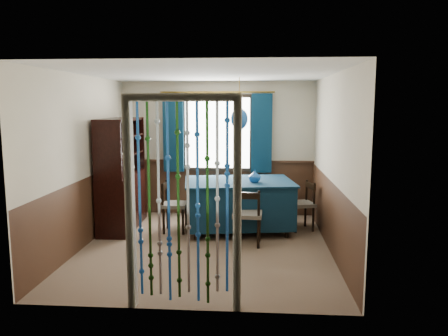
# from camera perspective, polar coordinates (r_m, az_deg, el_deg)

# --- Properties ---
(floor) EXTENTS (4.00, 4.00, 0.00)m
(floor) POSITION_cam_1_polar(r_m,az_deg,el_deg) (6.52, -2.37, -10.24)
(floor) COLOR brown
(floor) RESTS_ON ground
(ceiling) EXTENTS (4.00, 4.00, 0.00)m
(ceiling) POSITION_cam_1_polar(r_m,az_deg,el_deg) (6.20, -2.51, 12.23)
(ceiling) COLOR silver
(ceiling) RESTS_ON ground
(wall_back) EXTENTS (3.60, 0.00, 3.60)m
(wall_back) POSITION_cam_1_polar(r_m,az_deg,el_deg) (8.22, -0.83, 2.53)
(wall_back) COLOR beige
(wall_back) RESTS_ON ground
(wall_front) EXTENTS (3.60, 0.00, 3.60)m
(wall_front) POSITION_cam_1_polar(r_m,az_deg,el_deg) (4.29, -5.52, -2.79)
(wall_front) COLOR beige
(wall_front) RESTS_ON ground
(wall_left) EXTENTS (0.00, 4.00, 4.00)m
(wall_left) POSITION_cam_1_polar(r_m,az_deg,el_deg) (6.69, -17.94, 0.82)
(wall_left) COLOR beige
(wall_left) RESTS_ON ground
(wall_right) EXTENTS (0.00, 4.00, 4.00)m
(wall_right) POSITION_cam_1_polar(r_m,az_deg,el_deg) (6.29, 14.07, 0.53)
(wall_right) COLOR beige
(wall_right) RESTS_ON ground
(wainscot_back) EXTENTS (3.60, 0.00, 3.60)m
(wainscot_back) POSITION_cam_1_polar(r_m,az_deg,el_deg) (8.31, -0.83, -2.63)
(wainscot_back) COLOR #402618
(wainscot_back) RESTS_ON ground
(wainscot_front) EXTENTS (3.60, 0.00, 3.60)m
(wainscot_front) POSITION_cam_1_polar(r_m,az_deg,el_deg) (4.50, -5.35, -12.16)
(wainscot_front) COLOR #402618
(wainscot_front) RESTS_ON ground
(wainscot_left) EXTENTS (0.00, 4.00, 4.00)m
(wainscot_left) POSITION_cam_1_polar(r_m,az_deg,el_deg) (6.82, -17.54, -5.44)
(wainscot_left) COLOR #402618
(wainscot_left) RESTS_ON ground
(wainscot_right) EXTENTS (0.00, 4.00, 4.00)m
(wainscot_right) POSITION_cam_1_polar(r_m,az_deg,el_deg) (6.43, 13.70, -6.10)
(wainscot_right) COLOR #402618
(wainscot_right) RESTS_ON ground
(window) EXTENTS (1.32, 0.12, 1.42)m
(window) POSITION_cam_1_polar(r_m,az_deg,el_deg) (8.14, -0.87, 4.59)
(window) COLOR black
(window) RESTS_ON wall_back
(doorway) EXTENTS (1.16, 0.12, 2.18)m
(doorway) POSITION_cam_1_polar(r_m,az_deg,el_deg) (4.39, -5.35, -5.20)
(doorway) COLOR silver
(doorway) RESTS_ON ground
(dining_table) EXTENTS (1.90, 1.45, 0.84)m
(dining_table) POSITION_cam_1_polar(r_m,az_deg,el_deg) (7.21, 1.94, -4.48)
(dining_table) COLOR #0B2539
(dining_table) RESTS_ON floor
(chair_near) EXTENTS (0.44, 0.42, 0.86)m
(chair_near) POSITION_cam_1_polar(r_m,az_deg,el_deg) (6.48, 3.07, -6.17)
(chair_near) COLOR black
(chair_near) RESTS_ON floor
(chair_far) EXTENTS (0.44, 0.42, 0.81)m
(chair_far) POSITION_cam_1_polar(r_m,az_deg,el_deg) (7.95, 1.71, -3.62)
(chair_far) COLOR black
(chair_far) RESTS_ON floor
(chair_left) EXTENTS (0.40, 0.42, 0.83)m
(chair_left) POSITION_cam_1_polar(r_m,az_deg,el_deg) (7.22, -6.66, -4.81)
(chair_left) COLOR black
(chair_left) RESTS_ON floor
(chair_right) EXTENTS (0.48, 0.50, 0.81)m
(chair_right) POSITION_cam_1_polar(r_m,az_deg,el_deg) (7.40, 10.23, -4.66)
(chair_right) COLOR black
(chair_right) RESTS_ON floor
(sideboard) EXTENTS (0.52, 1.43, 1.85)m
(sideboard) POSITION_cam_1_polar(r_m,az_deg,el_deg) (7.57, -13.22, -2.91)
(sideboard) COLOR black
(sideboard) RESTS_ON floor
(pendant_lamp) EXTENTS (0.28, 0.28, 0.83)m
(pendant_lamp) POSITION_cam_1_polar(r_m,az_deg,el_deg) (7.03, 2.00, 6.44)
(pendant_lamp) COLOR olive
(pendant_lamp) RESTS_ON ceiling
(vase_table) EXTENTS (0.18, 0.18, 0.18)m
(vase_table) POSITION_cam_1_polar(r_m,az_deg,el_deg) (6.99, 4.02, -1.12)
(vase_table) COLOR navy
(vase_table) RESTS_ON dining_table
(bowl_shelf) EXTENTS (0.26, 0.26, 0.05)m
(bowl_shelf) POSITION_cam_1_polar(r_m,az_deg,el_deg) (7.12, -13.76, 1.74)
(bowl_shelf) COLOR beige
(bowl_shelf) RESTS_ON sideboard
(vase_sideboard) EXTENTS (0.21, 0.21, 0.21)m
(vase_sideboard) POSITION_cam_1_polar(r_m,az_deg,el_deg) (7.76, -12.26, 0.36)
(vase_sideboard) COLOR beige
(vase_sideboard) RESTS_ON sideboard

